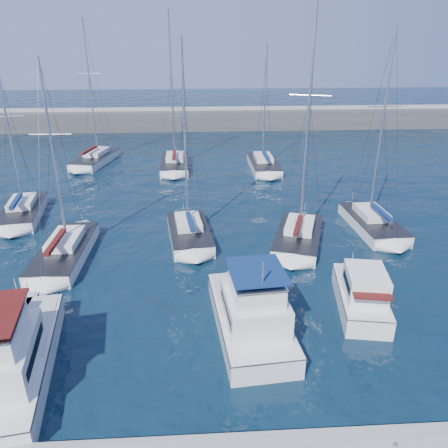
{
  "coord_description": "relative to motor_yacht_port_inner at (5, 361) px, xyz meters",
  "views": [
    {
      "loc": [
        1.09,
        -21.9,
        14.51
      ],
      "look_at": [
        2.67,
        4.49,
        3.0
      ],
      "focal_mm": 35.0,
      "sensor_mm": 36.0,
      "label": 1
    }
  ],
  "objects": [
    {
      "name": "ground",
      "position": [
        7.76,
        5.98,
        -1.13
      ],
      "size": [
        220.0,
        220.0,
        0.0
      ],
      "primitive_type": "plane",
      "color": "black",
      "rests_on": "ground"
    },
    {
      "name": "breakwater",
      "position": [
        7.76,
        57.98,
        -0.08
      ],
      "size": [
        160.0,
        6.0,
        4.45
      ],
      "color": "#424244",
      "rests_on": "ground"
    },
    {
      "name": "dock_cleat_near_stbd",
      "position": [
        15.76,
        -5.02,
        -0.41
      ],
      "size": [
        0.16,
        0.16,
        0.25
      ],
      "primitive_type": "cylinder",
      "color": "silver",
      "rests_on": "dock"
    },
    {
      "name": "motor_yacht_port_inner",
      "position": [
        0.0,
        0.0,
        0.0
      ],
      "size": [
        5.09,
        9.86,
        4.69
      ],
      "rotation": [
        0.0,
        0.0,
        0.15
      ],
      "color": "silver",
      "rests_on": "ground"
    },
    {
      "name": "motor_yacht_stbd_inner",
      "position": [
        11.41,
        2.77,
        0.0
      ],
      "size": [
        4.22,
        8.39,
        4.69
      ],
      "rotation": [
        0.0,
        0.0,
        0.09
      ],
      "color": "silver",
      "rests_on": "ground"
    },
    {
      "name": "motor_yacht_stbd_outer",
      "position": [
        17.89,
        4.56,
        -0.19
      ],
      "size": [
        3.42,
        6.28,
        3.2
      ],
      "rotation": [
        0.0,
        0.0,
        -0.17
      ],
      "color": "white",
      "rests_on": "ground"
    },
    {
      "name": "sailboat_mid_a",
      "position": [
        -6.39,
        19.87,
        -0.62
      ],
      "size": [
        4.13,
        7.96,
        13.52
      ],
      "rotation": [
        0.0,
        0.0,
        0.15
      ],
      "color": "silver",
      "rests_on": "ground"
    },
    {
      "name": "sailboat_mid_b",
      "position": [
        -0.7,
        12.03,
        -0.63
      ],
      "size": [
        3.17,
        8.43,
        13.7
      ],
      "rotation": [
        0.0,
        0.0,
        -0.01
      ],
      "color": "white",
      "rests_on": "ground"
    },
    {
      "name": "sailboat_mid_c",
      "position": [
        8.0,
        14.66,
        -0.59
      ],
      "size": [
        3.83,
        7.44,
        14.81
      ],
      "rotation": [
        0.0,
        0.0,
        0.13
      ],
      "color": "silver",
      "rests_on": "ground"
    },
    {
      "name": "sailboat_mid_d",
      "position": [
        16.27,
        13.52,
        -0.57
      ],
      "size": [
        5.38,
        8.16,
        17.28
      ],
      "rotation": [
        0.0,
        0.0,
        -0.32
      ],
      "color": "white",
      "rests_on": "ground"
    },
    {
      "name": "sailboat_mid_e",
      "position": [
        22.77,
        15.66,
        -0.6
      ],
      "size": [
        3.39,
        7.69,
        15.42
      ],
      "rotation": [
        0.0,
        0.0,
        0.04
      ],
      "color": "silver",
      "rests_on": "ground"
    },
    {
      "name": "sailboat_back_a",
      "position": [
        -3.74,
        37.09,
        -0.59
      ],
      "size": [
        4.82,
        9.06,
        16.7
      ],
      "rotation": [
        0.0,
        0.0,
        -0.21
      ],
      "color": "silver",
      "rests_on": "ground"
    },
    {
      "name": "sailboat_back_b",
      "position": [
        6.07,
        34.27,
        -0.58
      ],
      "size": [
        3.3,
        8.23,
        17.4
      ],
      "rotation": [
        0.0,
        0.0,
        0.02
      ],
      "color": "silver",
      "rests_on": "ground"
    },
    {
      "name": "sailboat_back_c",
      "position": [
        16.47,
        33.38,
        -0.62
      ],
      "size": [
        3.12,
        8.26,
        14.03
      ],
      "rotation": [
        0.0,
        0.0,
        0.01
      ],
      "color": "silver",
      "rests_on": "ground"
    }
  ]
}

